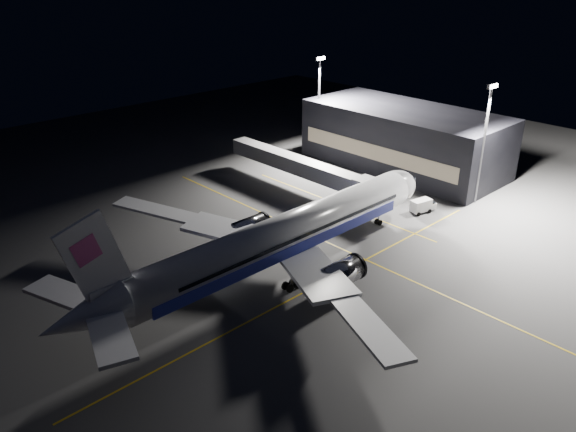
# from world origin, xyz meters

# --- Properties ---
(ground) EXTENTS (200.00, 200.00, 0.00)m
(ground) POSITION_xyz_m (0.00, 0.00, 0.00)
(ground) COLOR #4C4C4F
(ground) RESTS_ON ground
(guide_line_main) EXTENTS (0.25, 80.00, 0.01)m
(guide_line_main) POSITION_xyz_m (10.00, 0.00, 0.01)
(guide_line_main) COLOR gold
(guide_line_main) RESTS_ON ground
(guide_line_cross) EXTENTS (70.00, 0.25, 0.01)m
(guide_line_cross) POSITION_xyz_m (0.00, -6.00, 0.01)
(guide_line_cross) COLOR gold
(guide_line_cross) RESTS_ON ground
(guide_line_side) EXTENTS (0.25, 40.00, 0.01)m
(guide_line_side) POSITION_xyz_m (22.00, 10.00, 0.01)
(guide_line_side) COLOR gold
(guide_line_side) RESTS_ON ground
(airliner) EXTENTS (61.48, 54.22, 16.64)m
(airliner) POSITION_xyz_m (-1.08, 0.00, 5.16)
(airliner) COLOR silver
(airliner) RESTS_ON ground
(terminal) EXTENTS (18.12, 40.00, 12.00)m
(terminal) POSITION_xyz_m (45.98, 14.00, 6.00)
(terminal) COLOR black
(terminal) RESTS_ON ground
(jet_bridge) EXTENTS (3.60, 34.40, 6.30)m
(jet_bridge) POSITION_xyz_m (22.00, 18.06, 4.58)
(jet_bridge) COLOR #B2B2B7
(jet_bridge) RESTS_ON ground
(floodlight_mast_north) EXTENTS (2.40, 0.68, 20.70)m
(floodlight_mast_north) POSITION_xyz_m (40.00, 31.99, 12.37)
(floodlight_mast_north) COLOR #59595E
(floodlight_mast_north) RESTS_ON ground
(floodlight_mast_south) EXTENTS (2.40, 0.67, 20.70)m
(floodlight_mast_south) POSITION_xyz_m (40.00, -6.01, 12.37)
(floodlight_mast_south) COLOR #59595E
(floodlight_mast_south) RESTS_ON ground
(service_truck) EXTENTS (4.87, 2.79, 2.35)m
(service_truck) POSITION_xyz_m (29.71, -2.09, 1.26)
(service_truck) COLOR silver
(service_truck) RESTS_ON ground
(baggage_tug) EXTENTS (2.66, 2.45, 1.56)m
(baggage_tug) POSITION_xyz_m (-11.39, 8.50, 0.72)
(baggage_tug) COLOR black
(baggage_tug) RESTS_ON ground
(safety_cone_a) EXTENTS (0.40, 0.40, 0.60)m
(safety_cone_a) POSITION_xyz_m (6.00, 7.66, 0.30)
(safety_cone_a) COLOR #EC5309
(safety_cone_a) RESTS_ON ground
(safety_cone_b) EXTENTS (0.36, 0.36, 0.54)m
(safety_cone_b) POSITION_xyz_m (-5.39, 8.11, 0.27)
(safety_cone_b) COLOR #EC5309
(safety_cone_b) RESTS_ON ground
(safety_cone_c) EXTENTS (0.41, 0.41, 0.62)m
(safety_cone_c) POSITION_xyz_m (-6.46, 6.25, 0.31)
(safety_cone_c) COLOR #EC5309
(safety_cone_c) RESTS_ON ground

